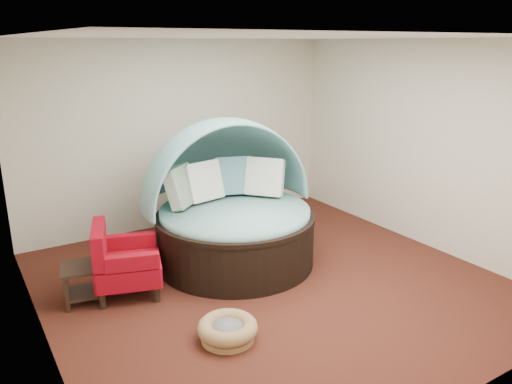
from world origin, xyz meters
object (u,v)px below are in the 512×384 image
red_armchair (123,262)px  side_table (83,278)px  pet_basket (228,330)px  canopy_daybed (231,197)px

red_armchair → side_table: red_armchair is taller
pet_basket → side_table: bearing=123.3°
pet_basket → red_armchair: (-0.55, 1.43, 0.28)m
pet_basket → red_armchair: red_armchair is taller
canopy_daybed → side_table: size_ratio=4.42×
pet_basket → side_table: size_ratio=1.26×
canopy_daybed → side_table: canopy_daybed is taller
pet_basket → red_armchair: 1.56m
canopy_daybed → pet_basket: size_ratio=3.51×
pet_basket → red_armchair: bearing=110.8°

